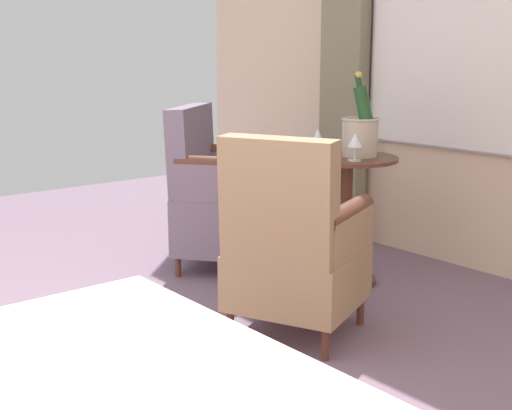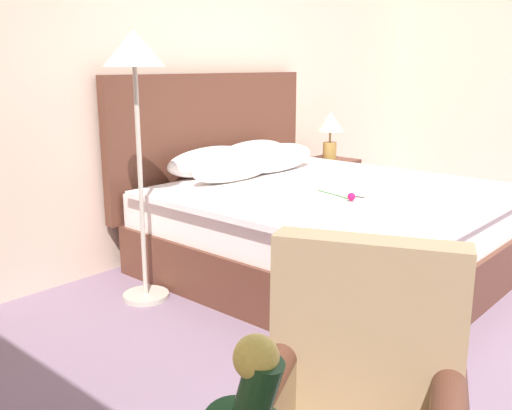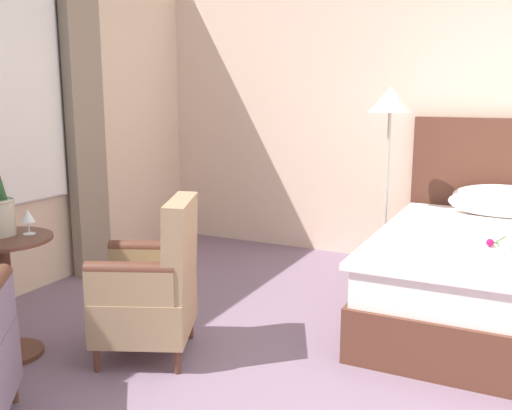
# 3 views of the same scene
# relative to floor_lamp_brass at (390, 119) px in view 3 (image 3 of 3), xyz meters

# --- Properties ---
(floor_lamp_brass) EXTENTS (0.35, 0.35, 1.59)m
(floor_lamp_brass) POSITION_rel_floor_lamp_brass_xyz_m (0.00, 0.00, 0.00)
(floor_lamp_brass) COLOR beige
(floor_lamp_brass) RESTS_ON ground
(side_table_round) EXTENTS (0.56, 0.56, 0.73)m
(side_table_round) POSITION_rel_floor_lamp_brass_xyz_m (-1.63, -2.41, -0.91)
(side_table_round) COLOR brown
(side_table_round) RESTS_ON ground
(wine_glass_near_edge) EXTENTS (0.08, 0.08, 0.15)m
(wine_glass_near_edge) POSITION_rel_floor_lamp_brass_xyz_m (-1.55, -2.29, -0.50)
(wine_glass_near_edge) COLOR white
(wine_glass_near_edge) RESTS_ON side_table_round
(armchair_by_window) EXTENTS (0.72, 0.72, 0.95)m
(armchair_by_window) POSITION_rel_floor_lamp_brass_xyz_m (-0.88, -2.02, -0.91)
(armchair_by_window) COLOR brown
(armchair_by_window) RESTS_ON ground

